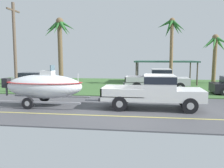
% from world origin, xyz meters
% --- Properties ---
extents(ground, '(36.00, 22.00, 0.11)m').
position_xyz_m(ground, '(0.00, 8.38, -0.01)').
color(ground, '#4C4C51').
extents(pickup_truck_towing, '(5.69, 2.13, 1.88)m').
position_xyz_m(pickup_truck_towing, '(1.46, 0.23, 1.04)').
color(pickup_truck_towing, silver).
rests_on(pickup_truck_towing, ground).
extents(boat_on_trailer, '(5.94, 2.43, 2.39)m').
position_xyz_m(boat_on_trailer, '(-5.18, 0.23, 1.15)').
color(boat_on_trailer, gray).
rests_on(boat_on_trailer, ground).
extents(parked_pickup_background, '(5.52, 2.10, 1.85)m').
position_xyz_m(parked_pickup_background, '(1.97, 7.74, 1.03)').
color(parked_pickup_background, silver).
rests_on(parked_pickup_background, ground).
extents(parked_sedan_far, '(4.52, 1.83, 1.38)m').
position_xyz_m(parked_sedan_far, '(-9.76, 8.55, 0.67)').
color(parked_sedan_far, '#99999E').
rests_on(parked_sedan_far, ground).
extents(carport_awning, '(6.47, 4.51, 2.44)m').
position_xyz_m(carport_awning, '(2.71, 13.56, 2.32)').
color(carport_awning, '#4C4238').
rests_on(carport_awning, ground).
extents(palm_tree_near_left, '(3.32, 2.78, 6.54)m').
position_xyz_m(palm_tree_near_left, '(-7.42, 9.12, 4.79)').
color(palm_tree_near_left, brown).
rests_on(palm_tree_near_left, ground).
extents(palm_tree_near_right, '(2.65, 3.06, 6.60)m').
position_xyz_m(palm_tree_near_right, '(3.13, 11.27, 4.98)').
color(palm_tree_near_right, brown).
rests_on(palm_tree_near_right, ground).
extents(palm_tree_mid, '(2.95, 3.41, 5.24)m').
position_xyz_m(palm_tree_mid, '(7.87, 13.97, 3.87)').
color(palm_tree_mid, brown).
rests_on(palm_tree_mid, ground).
extents(utility_pole, '(0.24, 1.80, 7.05)m').
position_xyz_m(utility_pole, '(-9.52, 4.77, 3.67)').
color(utility_pole, brown).
rests_on(utility_pole, ground).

